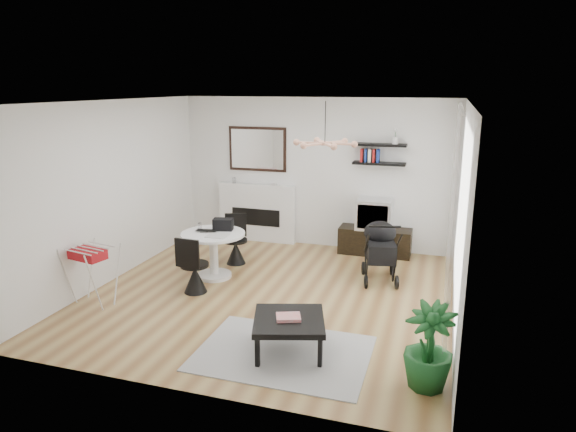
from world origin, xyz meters
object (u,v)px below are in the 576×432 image
(tv_console, at_px, (375,241))
(fireplace, at_px, (257,206))
(crt_tv, at_px, (374,214))
(coffee_table, at_px, (289,322))
(dining_table, at_px, (214,248))
(potted_plant, at_px, (429,346))
(drying_rack, at_px, (92,274))
(stroller, at_px, (380,253))

(tv_console, bearing_deg, fireplace, 176.16)
(crt_tv, bearing_deg, tv_console, 6.97)
(crt_tv, bearing_deg, coffee_table, -96.10)
(fireplace, xyz_separation_m, tv_console, (2.27, -0.15, -0.45))
(dining_table, xyz_separation_m, potted_plant, (3.30, -2.10, -0.03))
(crt_tv, bearing_deg, drying_rack, -135.37)
(fireplace, xyz_separation_m, drying_rack, (-1.08, -3.43, -0.26))
(crt_tv, height_order, stroller, crt_tv)
(crt_tv, xyz_separation_m, drying_rack, (-3.32, -3.28, -0.30))
(fireplace, distance_m, potted_plant, 5.32)
(fireplace, distance_m, tv_console, 2.32)
(fireplace, bearing_deg, potted_plant, -50.91)
(stroller, height_order, potted_plant, stroller)
(fireplace, relative_size, drying_rack, 2.64)
(potted_plant, bearing_deg, drying_rack, 171.15)
(coffee_table, relative_size, potted_plant, 1.10)
(fireplace, relative_size, tv_console, 1.73)
(coffee_table, bearing_deg, potted_plant, -9.24)
(tv_console, distance_m, dining_table, 2.92)
(coffee_table, bearing_deg, stroller, 75.13)
(potted_plant, bearing_deg, tv_console, 105.24)
(drying_rack, height_order, coffee_table, drying_rack)
(crt_tv, bearing_deg, fireplace, 176.03)
(tv_console, xyz_separation_m, stroller, (0.24, -1.21, 0.20))
(tv_console, relative_size, stroller, 1.25)
(dining_table, xyz_separation_m, drying_rack, (-1.13, -1.41, -0.04))
(crt_tv, height_order, coffee_table, crt_tv)
(dining_table, bearing_deg, fireplace, 91.37)
(stroller, bearing_deg, coffee_table, -118.17)
(coffee_table, bearing_deg, dining_table, 134.11)
(drying_rack, relative_size, potted_plant, 0.93)
(tv_console, bearing_deg, crt_tv, -173.03)
(crt_tv, distance_m, dining_table, 2.89)
(fireplace, relative_size, coffee_table, 2.24)
(crt_tv, bearing_deg, potted_plant, -74.39)
(crt_tv, distance_m, coffee_table, 3.76)
(tv_console, height_order, crt_tv, crt_tv)
(potted_plant, bearing_deg, stroller, 106.92)
(drying_rack, bearing_deg, stroller, 41.31)
(coffee_table, bearing_deg, fireplace, 115.42)
(tv_console, distance_m, drying_rack, 4.69)
(fireplace, xyz_separation_m, dining_table, (0.05, -2.03, -0.21))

